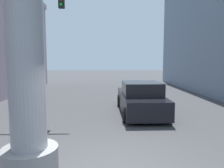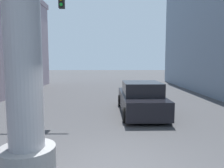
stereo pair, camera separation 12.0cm
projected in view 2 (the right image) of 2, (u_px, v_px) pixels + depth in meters
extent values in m
plane|color=#424244|center=(111.00, 98.00, 15.00)|extent=(92.21, 92.21, 0.00)
cylinder|color=gray|center=(28.00, 163.00, 4.74)|extent=(1.20, 1.20, 0.70)
cube|color=black|center=(62.00, 0.00, 9.31)|extent=(0.24, 0.24, 0.70)
sphere|color=green|center=(61.00, 4.00, 9.20)|extent=(0.14, 0.14, 0.14)
cylinder|color=black|center=(120.00, 100.00, 12.39)|extent=(0.23, 0.64, 0.64)
cylinder|color=black|center=(151.00, 100.00, 12.44)|extent=(0.23, 0.64, 0.64)
cylinder|color=black|center=(126.00, 115.00, 9.03)|extent=(0.23, 0.64, 0.64)
cylinder|color=black|center=(168.00, 115.00, 9.08)|extent=(0.23, 0.64, 0.64)
cube|color=black|center=(140.00, 102.00, 10.71)|extent=(1.92, 4.86, 0.80)
cube|color=black|center=(142.00, 88.00, 10.27)|extent=(1.73, 2.05, 0.60)
cylinder|color=brown|center=(7.00, 34.00, 14.92)|extent=(0.33, 0.72, 8.76)
cylinder|color=#3F3833|center=(38.00, 85.00, 18.97)|extent=(0.14, 0.14, 0.90)
cylinder|color=#3F3833|center=(35.00, 85.00, 18.95)|extent=(0.14, 0.14, 0.90)
cylinder|color=#B22626|center=(36.00, 77.00, 18.88)|extent=(0.37, 0.37, 0.55)
sphere|color=tan|center=(36.00, 72.00, 18.84)|extent=(0.22, 0.22, 0.22)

